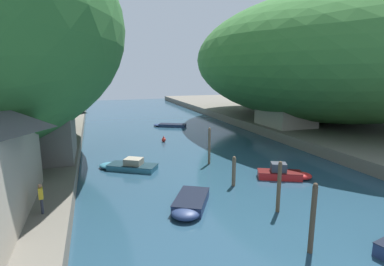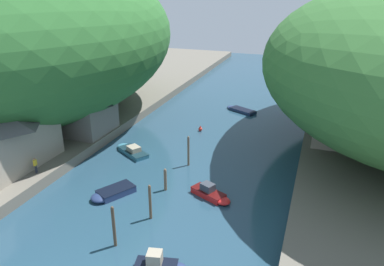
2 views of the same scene
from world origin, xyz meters
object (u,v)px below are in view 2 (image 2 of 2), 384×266
at_px(boat_small_dinghy, 131,150).
at_px(boat_white_cruiser, 161,266).
at_px(person_on_quay, 35,164).
at_px(right_bank_cottage, 340,121).
at_px(boat_moored_right, 111,193).
at_px(channel_buoy_near, 200,129).
at_px(boathouse_shed, 88,111).
at_px(boat_near_quay, 212,194).
at_px(boat_far_right_bank, 240,110).

relative_size(boat_small_dinghy, boat_white_cruiser, 1.40).
relative_size(boat_white_cruiser, person_on_quay, 2.37).
relative_size(right_bank_cottage, boat_moored_right, 1.63).
bearing_deg(right_bank_cottage, boat_moored_right, -137.29).
height_order(boat_moored_right, channel_buoy_near, channel_buoy_near).
xyz_separation_m(boat_moored_right, channel_buoy_near, (2.79, 19.38, -0.02)).
xyz_separation_m(boat_small_dinghy, person_on_quay, (-5.62, -9.87, 1.84)).
xyz_separation_m(boat_moored_right, person_on_quay, (-8.55, -0.25, 1.84)).
xyz_separation_m(boathouse_shed, right_bank_cottage, (30.58, 7.67, -0.29)).
distance_m(right_bank_cottage, boat_near_quay, 20.05).
distance_m(boat_small_dinghy, channel_buoy_near, 11.31).
relative_size(boat_far_right_bank, boat_moored_right, 1.17).
height_order(right_bank_cottage, boat_far_right_bank, right_bank_cottage).
xyz_separation_m(right_bank_cottage, boat_moored_right, (-20.72, -19.12, -3.47)).
height_order(boat_far_right_bank, boat_moored_right, boat_moored_right).
bearing_deg(boathouse_shed, channel_buoy_near, 32.10).
xyz_separation_m(right_bank_cottage, boat_white_cruiser, (-11.91, -27.01, -3.29)).
bearing_deg(boat_small_dinghy, channel_buoy_near, 1.25).
distance_m(boathouse_shed, channel_buoy_near, 15.40).
bearing_deg(right_bank_cottage, boat_near_quay, -125.13).
relative_size(right_bank_cottage, boat_far_right_bank, 1.39).
relative_size(boathouse_shed, boat_far_right_bank, 1.27).
height_order(boat_small_dinghy, boat_far_right_bank, boat_small_dinghy).
height_order(boathouse_shed, boat_white_cruiser, boathouse_shed).
xyz_separation_m(boat_small_dinghy, channel_buoy_near, (5.72, 9.76, -0.02)).
relative_size(right_bank_cottage, boat_near_quay, 1.69).
distance_m(boat_near_quay, channel_buoy_near, 17.68).
height_order(boat_near_quay, person_on_quay, person_on_quay).
xyz_separation_m(boat_far_right_bank, boat_white_cruiser, (2.73, -37.82, 0.29)).
distance_m(boathouse_shed, person_on_quay, 11.93).
bearing_deg(boat_far_right_bank, person_on_quay, -177.85).
relative_size(boat_small_dinghy, boat_far_right_bank, 1.00).
bearing_deg(right_bank_cottage, boathouse_shed, -165.91).
bearing_deg(channel_buoy_near, person_on_quay, -120.00).
bearing_deg(person_on_quay, channel_buoy_near, -35.95).
distance_m(right_bank_cottage, boat_moored_right, 28.41).
bearing_deg(channel_buoy_near, boat_moored_right, -98.18).
bearing_deg(boat_small_dinghy, person_on_quay, -178.02).
height_order(boat_small_dinghy, boat_near_quay, boat_near_quay).
relative_size(boat_small_dinghy, person_on_quay, 3.31).
bearing_deg(boathouse_shed, boat_moored_right, -49.28).
xyz_separation_m(boat_white_cruiser, boat_near_quay, (0.55, 10.85, -0.10)).
relative_size(boat_white_cruiser, boat_near_quay, 0.87).
bearing_deg(boat_near_quay, boat_white_cruiser, 22.70).
relative_size(boat_far_right_bank, channel_buoy_near, 6.88).
relative_size(boat_small_dinghy, channel_buoy_near, 6.90).
height_order(boat_small_dinghy, boat_moored_right, boat_small_dinghy).
xyz_separation_m(boat_white_cruiser, person_on_quay, (-17.36, 7.64, 1.66)).
distance_m(channel_buoy_near, person_on_quay, 22.74).
height_order(boat_white_cruiser, person_on_quay, person_on_quay).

